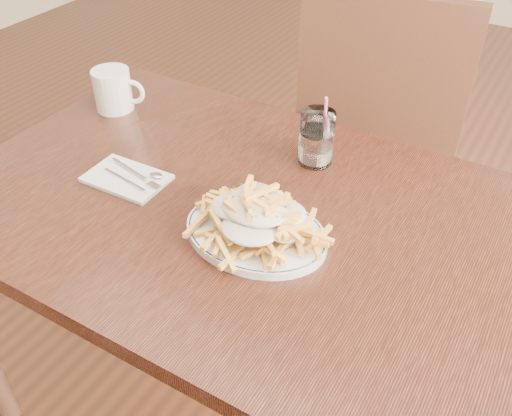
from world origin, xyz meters
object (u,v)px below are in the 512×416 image
Objects in this scene: table at (237,231)px; chair_far at (381,127)px; fries_plate at (256,233)px; loaded_fries at (256,213)px; coffee_mug at (114,90)px; water_glass at (316,141)px.

table is 0.75m from chair_far.
chair_far reaches higher than fries_plate.
table is at bearing 141.12° from fries_plate.
coffee_mug reaches higher than loaded_fries.
chair_far is at bearing 92.52° from loaded_fries.
chair_far is 7.62× the size of coffee_mug.
fries_plate is 1.67× the size of water_glass.
chair_far is 0.57m from water_glass.
water_glass reaches higher than table.
chair_far is 0.85m from loaded_fries.
table is 0.15m from fries_plate.
coffee_mug is at bearing 156.19° from loaded_fries.
loaded_fries is at bearing -87.48° from chair_far.
coffee_mug is (-0.57, 0.25, -0.01)m from loaded_fries.
table is 0.18m from loaded_fries.
water_glass is (0.07, 0.22, 0.13)m from table.
fries_plate is 2.12× the size of coffee_mug.
fries_plate is 0.63m from coffee_mug.
fries_plate is (0.09, -0.07, 0.09)m from table.
coffee_mug is at bearing 156.19° from fries_plate.
chair_far is at bearing 46.44° from coffee_mug.
water_glass is 0.56m from coffee_mug.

